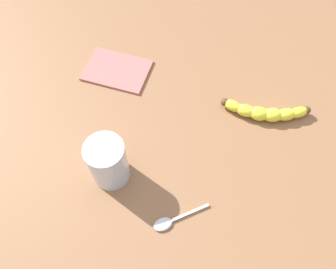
% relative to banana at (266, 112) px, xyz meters
% --- Properties ---
extents(wooden_tabletop, '(1.20, 1.20, 0.03)m').
position_rel_banana_xyz_m(wooden_tabletop, '(-0.18, -0.11, -0.03)').
color(wooden_tabletop, brown).
rests_on(wooden_tabletop, ground).
extents(banana, '(0.19, 0.05, 0.03)m').
position_rel_banana_xyz_m(banana, '(0.00, 0.00, 0.00)').
color(banana, yellow).
rests_on(banana, wooden_tabletop).
extents(smoothie_glass, '(0.07, 0.07, 0.11)m').
position_rel_banana_xyz_m(smoothie_glass, '(-0.31, -0.17, 0.03)').
color(smoothie_glass, silver).
rests_on(smoothie_glass, wooden_tabletop).
extents(teaspoon, '(0.10, 0.07, 0.01)m').
position_rel_banana_xyz_m(teaspoon, '(-0.18, -0.26, -0.01)').
color(teaspoon, silver).
rests_on(teaspoon, wooden_tabletop).
extents(folded_napkin, '(0.17, 0.13, 0.01)m').
position_rel_banana_xyz_m(folded_napkin, '(-0.35, 0.09, -0.01)').
color(folded_napkin, '#BC6660').
rests_on(folded_napkin, wooden_tabletop).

